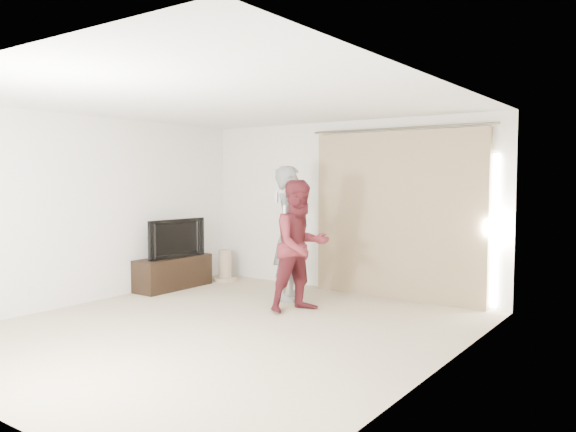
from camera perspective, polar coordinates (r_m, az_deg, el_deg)
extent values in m
plane|color=tan|center=(6.63, -6.49, -11.37)|extent=(5.50, 5.50, 0.00)
cube|color=white|center=(8.64, 5.77, 0.97)|extent=(5.00, 0.04, 2.60)
cube|color=white|center=(8.30, -19.47, 0.63)|extent=(0.04, 5.50, 2.60)
cube|color=white|center=(8.53, -17.19, 0.09)|extent=(0.02, 0.08, 0.12)
cube|color=white|center=(7.93, -24.62, -6.94)|extent=(0.02, 0.08, 0.12)
cube|color=white|center=(6.45, -6.68, 11.51)|extent=(5.00, 5.50, 0.01)
cube|color=tan|center=(8.17, 11.00, 0.04)|extent=(2.60, 0.10, 2.40)
cylinder|color=brown|center=(8.18, 11.12, 8.73)|extent=(2.80, 0.03, 0.03)
cube|color=white|center=(7.76, 20.28, -1.46)|extent=(0.08, 0.04, 2.00)
cube|color=black|center=(9.05, -11.57, -5.66)|extent=(0.45, 1.29, 0.50)
imported|color=black|center=(8.98, -11.62, -2.20)|extent=(0.23, 1.05, 0.60)
cylinder|color=#C6AD88|center=(9.58, -6.37, -6.38)|extent=(0.39, 0.39, 0.07)
cylinder|color=#C6AD88|center=(9.53, -6.39, -4.83)|extent=(0.22, 0.22, 0.46)
imported|color=slate|center=(8.00, 0.30, -1.74)|extent=(0.66, 0.81, 1.91)
cube|color=white|center=(7.99, -1.17, 1.91)|extent=(0.04, 0.04, 0.14)
cube|color=white|center=(8.17, -0.24, 1.07)|extent=(0.05, 0.05, 0.09)
imported|color=#5B1B21|center=(7.31, 1.31, -3.04)|extent=(0.93, 1.02, 1.72)
cube|color=white|center=(7.29, -0.30, 0.55)|extent=(0.04, 0.04, 0.14)
cube|color=white|center=(7.48, 0.69, -0.24)|extent=(0.05, 0.05, 0.09)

